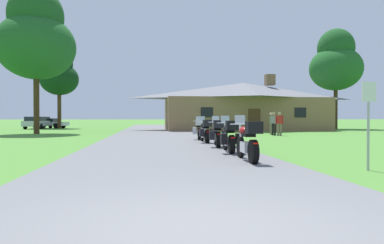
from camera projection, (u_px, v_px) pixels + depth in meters
name	position (u px, v px, depth m)	size (l,w,h in m)	color
ground_plane	(158.00, 137.00, 23.65)	(500.00, 500.00, 0.00)	#4C8433
asphalt_driveway	(159.00, 138.00, 21.66)	(6.40, 80.00, 0.06)	slate
motorcycle_red_nearest_to_camera	(248.00, 141.00, 9.76)	(0.66, 2.08, 1.30)	black
motorcycle_black_second_in_row	(229.00, 137.00, 12.19)	(0.79, 2.08, 1.30)	black
motorcycle_silver_third_in_row	(217.00, 134.00, 14.64)	(0.86, 2.08, 1.30)	black
motorcycle_black_fourth_in_row	(205.00, 131.00, 17.19)	(0.73, 2.08, 1.30)	black
motorcycle_green_farthest_in_row	(199.00, 130.00, 19.68)	(0.87, 2.08, 1.30)	black
stone_lodge	(243.00, 106.00, 35.63)	(16.64, 8.19, 5.75)	brown
bystander_olive_shirt_near_lodge	(271.00, 122.00, 26.76)	(0.31, 0.53, 1.67)	#75664C
bystander_red_shirt_beside_signpost	(279.00, 122.00, 24.76)	(0.54, 0.29, 1.69)	#75664C
bystander_gray_shirt_by_tree	(274.00, 122.00, 25.24)	(0.41, 0.42, 1.69)	black
metal_signpost_roadside	(369.00, 115.00, 8.40)	(0.36, 0.06, 2.14)	#9EA0A5
tree_right_of_lodge	(336.00, 63.00, 39.60)	(5.83, 5.83, 11.39)	#422D19
tree_left_near	(36.00, 38.00, 27.57)	(6.07, 6.07, 11.61)	#422D19
tree_left_far	(59.00, 75.00, 41.20)	(4.46, 4.46, 9.31)	#422D19
parked_silver_suv_far_left	(38.00, 122.00, 40.12)	(2.28, 4.76, 1.40)	#ADAFB7
parked_silver_sedan_far_left	(49.00, 123.00, 42.31)	(4.52, 2.81, 1.20)	#ADAFB7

